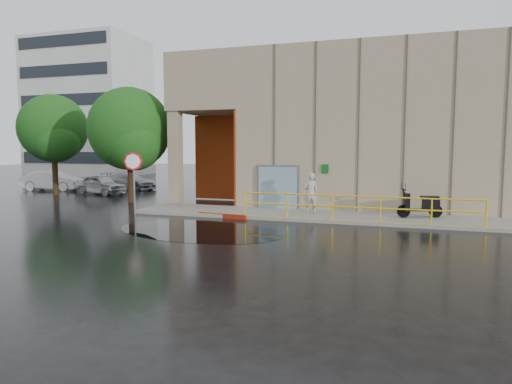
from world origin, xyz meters
TOP-DOWN VIEW (x-y plane):
  - ground at (0.00, 0.00)m, footprint 120.00×120.00m
  - sidewalk at (4.00, 4.50)m, footprint 20.00×3.00m
  - building at (5.10, 10.98)m, footprint 20.00×10.17m
  - guardrail at (4.25, 3.15)m, footprint 9.56×0.06m
  - distant_building at (-28.00, 27.98)m, footprint 12.00×8.08m
  - person at (2.06, 4.79)m, footprint 0.77×0.61m
  - scooter at (6.74, 4.90)m, footprint 1.95×1.17m
  - stop_sign at (-5.82, 2.76)m, footprint 0.66×0.63m
  - red_curb at (-1.58, 3.10)m, footprint 2.40×0.49m
  - puddle at (-1.22, -0.09)m, footprint 7.41×5.36m
  - car_a at (-13.10, 9.97)m, footprint 3.97×2.26m
  - car_b at (-17.99, 11.00)m, footprint 4.48×2.26m
  - car_c at (-13.23, 13.45)m, footprint 4.44×2.23m
  - tree_near at (-8.50, 6.66)m, footprint 4.61×4.61m
  - tree_far at (-15.58, 8.67)m, footprint 4.36×4.36m

SIDE VIEW (x-z plane):
  - ground at x=0.00m, z-range 0.00..0.00m
  - puddle at x=-1.22m, z-range 0.00..0.01m
  - sidewalk at x=4.00m, z-range 0.00..0.15m
  - red_curb at x=-1.58m, z-range 0.00..0.18m
  - car_c at x=-13.23m, z-range 0.00..1.24m
  - car_a at x=-13.10m, z-range 0.00..1.27m
  - guardrail at x=4.25m, z-range 0.16..1.19m
  - car_b at x=-17.99m, z-range 0.00..1.41m
  - scooter at x=6.74m, z-range 0.26..1.73m
  - person at x=2.06m, z-range 0.15..1.98m
  - stop_sign at x=-5.82m, z-range 0.63..3.54m
  - tree_near at x=-8.50m, z-range 0.73..7.17m
  - tree_far at x=-15.58m, z-range 0.90..7.41m
  - building at x=5.10m, z-range 0.21..8.21m
  - distant_building at x=-28.00m, z-range 0.00..15.00m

